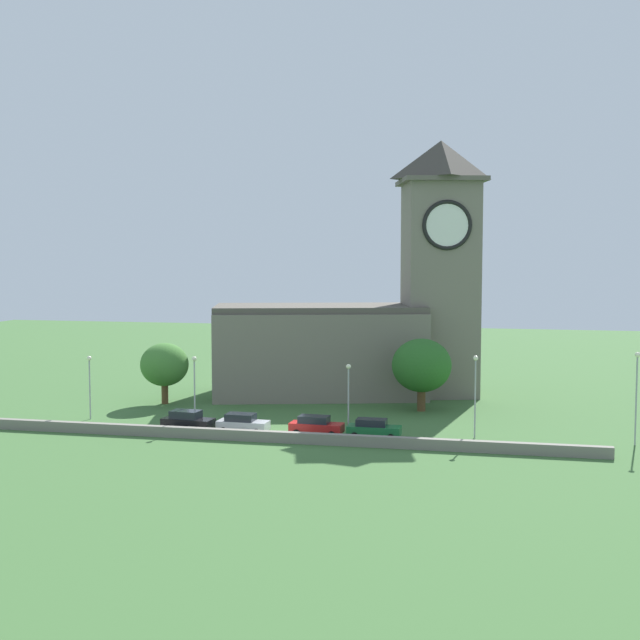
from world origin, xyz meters
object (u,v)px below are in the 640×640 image
object	(u,v)px
car_silver	(242,423)
streetlamp_east_mid	(475,383)
streetlamp_central	(348,386)
streetlamp_east_end	(637,384)
tree_churchyard	(164,365)
streetlamp_west_end	(90,376)
streetlamp_west_mid	(194,379)
car_red	(316,425)
church	(368,316)
car_green	(373,428)
tree_riverside_east	(422,366)
car_black	(188,421)

from	to	relation	value
car_silver	streetlamp_east_mid	world-z (taller)	streetlamp_east_mid
streetlamp_central	streetlamp_east_end	xyz separation A→B (m)	(24.29, 0.58, 0.91)
car_silver	tree_churchyard	bearing A→B (deg)	135.52
streetlamp_west_end	streetlamp_west_mid	distance (m)	11.08
tree_churchyard	car_silver	bearing A→B (deg)	-44.48
streetlamp_east_end	tree_churchyard	bearing A→B (deg)	167.80
car_red	tree_churchyard	xyz separation A→B (m)	(-19.24, 11.87, 3.33)
streetlamp_west_mid	church	bearing A→B (deg)	57.36
streetlamp_east_end	car_green	bearing A→B (deg)	-175.17
church	car_green	bearing A→B (deg)	-79.86
car_silver	streetlamp_east_end	distance (m)	33.93
streetlamp_central	tree_riverside_east	world-z (taller)	tree_riverside_east
car_black	streetlamp_east_end	xyz separation A→B (m)	(38.62, 2.85, 4.19)
church	streetlamp_west_end	xyz separation A→B (m)	(-24.18, -19.75, -4.79)
car_green	streetlamp_east_end	xyz separation A→B (m)	(21.84, 1.84, 4.31)
streetlamp_west_end	streetlamp_west_mid	world-z (taller)	streetlamp_west_mid
car_red	streetlamp_west_mid	xyz separation A→B (m)	(-11.97, 1.72, 3.51)
streetlamp_central	tree_riverside_east	distance (m)	13.37
car_silver	streetlamp_west_end	distance (m)	17.01
church	tree_churchyard	size ratio (longest dim) A/B	4.81
car_red	streetlamp_central	size ratio (longest dim) A/B	0.77
car_red	streetlamp_east_end	bearing A→B (deg)	4.00
streetlamp_west_end	car_silver	bearing A→B (deg)	-10.39
streetlamp_west_mid	streetlamp_central	xyz separation A→B (m)	(14.65, -0.41, -0.15)
car_red	streetlamp_west_end	world-z (taller)	streetlamp_west_end
car_black	streetlamp_west_mid	size ratio (longest dim) A/B	0.74
car_green	streetlamp_west_end	size ratio (longest dim) A/B	0.76
church	tree_churchyard	xyz separation A→B (m)	(-20.40, -10.36, -4.77)
car_silver	streetlamp_west_mid	xyz separation A→B (m)	(-5.36, 2.25, 3.50)
streetlamp_west_mid	streetlamp_central	world-z (taller)	streetlamp_west_mid
tree_churchyard	streetlamp_east_mid	bearing A→B (deg)	-17.06
car_green	tree_riverside_east	size ratio (longest dim) A/B	0.63
car_black	tree_churchyard	size ratio (longest dim) A/B	0.74
streetlamp_west_mid	car_red	bearing A→B (deg)	-8.20
car_red	tree_riverside_east	xyz separation A→B (m)	(8.05, 13.55, 3.79)
streetlamp_west_mid	tree_riverside_east	size ratio (longest dim) A/B	0.88
streetlamp_central	streetlamp_east_mid	size ratio (longest dim) A/B	0.86
car_red	car_green	world-z (taller)	car_red
car_black	streetlamp_central	world-z (taller)	streetlamp_central
streetlamp_west_mid	tree_riverside_east	xyz separation A→B (m)	(20.02, 11.83, 0.28)
streetlamp_central	tree_churchyard	world-z (taller)	tree_churchyard
church	car_black	xyz separation A→B (m)	(-12.81, -23.19, -8.02)
church	car_green	world-z (taller)	church
car_silver	car_green	distance (m)	11.75
car_silver	car_green	xyz separation A→B (m)	(11.74, 0.57, -0.05)
car_red	streetlamp_east_mid	xyz separation A→B (m)	(13.76, 1.75, 3.94)
car_silver	tree_churchyard	world-z (taller)	tree_churchyard
car_green	streetlamp_west_mid	world-z (taller)	streetlamp_west_mid
car_red	streetlamp_west_end	distance (m)	23.39
church	car_green	xyz separation A→B (m)	(3.97, -22.19, -8.14)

